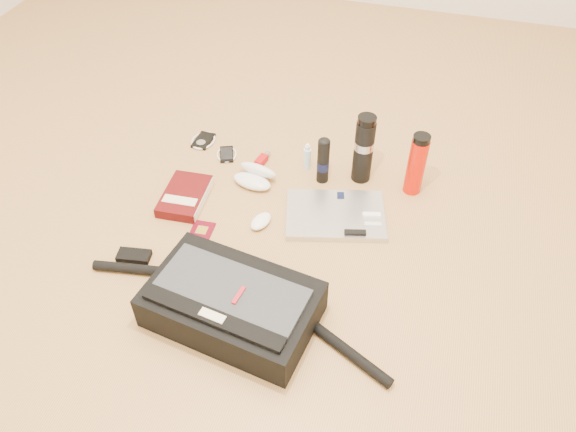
{
  "coord_description": "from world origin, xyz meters",
  "views": [
    {
      "loc": [
        0.41,
        -1.23,
        1.44
      ],
      "look_at": [
        0.03,
        0.1,
        0.06
      ],
      "focal_mm": 35.0,
      "sensor_mm": 36.0,
      "label": 1
    }
  ],
  "objects_px": {
    "laptop": "(336,215)",
    "thermos_red": "(416,164)",
    "messenger_bag": "(231,304)",
    "thermos_black": "(364,149)",
    "book": "(185,196)"
  },
  "relations": [
    {
      "from": "messenger_bag",
      "to": "laptop",
      "type": "relative_size",
      "value": 2.53
    },
    {
      "from": "messenger_bag",
      "to": "book",
      "type": "distance_m",
      "value": 0.57
    },
    {
      "from": "book",
      "to": "thermos_black",
      "type": "height_order",
      "value": "thermos_black"
    },
    {
      "from": "thermos_black",
      "to": "thermos_red",
      "type": "distance_m",
      "value": 0.2
    },
    {
      "from": "laptop",
      "to": "thermos_red",
      "type": "height_order",
      "value": "thermos_red"
    },
    {
      "from": "thermos_black",
      "to": "thermos_red",
      "type": "relative_size",
      "value": 1.12
    },
    {
      "from": "laptop",
      "to": "thermos_red",
      "type": "bearing_deg",
      "value": 28.31
    },
    {
      "from": "messenger_bag",
      "to": "thermos_red",
      "type": "relative_size",
      "value": 4.01
    },
    {
      "from": "book",
      "to": "thermos_red",
      "type": "distance_m",
      "value": 0.86
    },
    {
      "from": "thermos_black",
      "to": "book",
      "type": "bearing_deg",
      "value": -152.88
    },
    {
      "from": "laptop",
      "to": "thermos_black",
      "type": "bearing_deg",
      "value": 65.34
    },
    {
      "from": "book",
      "to": "laptop",
      "type": "bearing_deg",
      "value": 3.13
    },
    {
      "from": "laptop",
      "to": "thermos_black",
      "type": "distance_m",
      "value": 0.28
    },
    {
      "from": "messenger_bag",
      "to": "thermos_black",
      "type": "distance_m",
      "value": 0.8
    },
    {
      "from": "messenger_bag",
      "to": "laptop",
      "type": "xyz_separation_m",
      "value": [
        0.21,
        0.51,
        -0.05
      ]
    }
  ]
}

